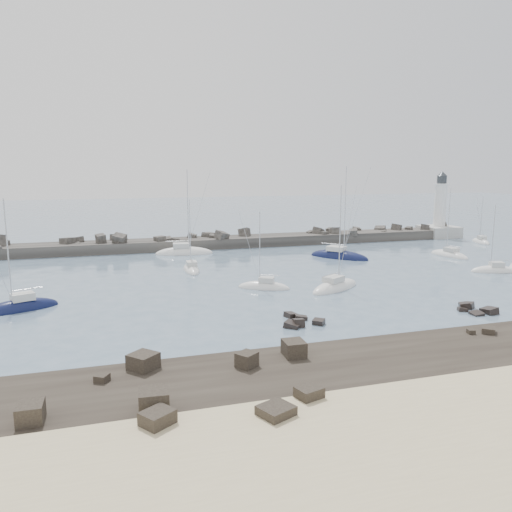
% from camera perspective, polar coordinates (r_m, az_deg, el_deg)
% --- Properties ---
extents(ground, '(400.00, 400.00, 0.00)m').
position_cam_1_polar(ground, '(58.29, 5.31, -4.47)').
color(ground, slate).
rests_on(ground, ground).
extents(rock_shelf, '(140.00, 12.09, 1.97)m').
position_cam_1_polar(rock_shelf, '(39.79, 17.58, -11.86)').
color(rock_shelf, black).
rests_on(rock_shelf, ground).
extents(rock_cluster_near, '(4.38, 4.73, 1.46)m').
position_cam_1_polar(rock_cluster_near, '(47.91, 4.75, -7.64)').
color(rock_cluster_near, black).
rests_on(rock_cluster_near, ground).
extents(rock_cluster_far, '(3.43, 3.95, 1.56)m').
position_cam_1_polar(rock_cluster_far, '(56.36, 23.96, -5.78)').
color(rock_cluster_far, black).
rests_on(rock_cluster_far, ground).
extents(breakwater, '(115.00, 7.31, 5.36)m').
position_cam_1_polar(breakwater, '(92.38, -8.02, 1.05)').
color(breakwater, '#33302D').
rests_on(breakwater, ground).
extents(lighthouse, '(7.00, 7.00, 14.60)m').
position_cam_1_polar(lighthouse, '(113.85, 20.20, 3.62)').
color(lighthouse, '#A6A7A2').
rests_on(lighthouse, ground).
extents(sailboat_2, '(8.19, 5.16, 12.65)m').
position_cam_1_polar(sailboat_2, '(57.56, -25.39, -5.45)').
color(sailboat_2, '#0D1439').
rests_on(sailboat_2, ground).
extents(sailboat_3, '(2.39, 6.97, 11.02)m').
position_cam_1_polar(sailboat_3, '(72.20, -7.39, -1.58)').
color(sailboat_3, white).
rests_on(sailboat_3, ground).
extents(sailboat_4, '(10.14, 4.44, 15.55)m').
position_cam_1_polar(sailboat_4, '(86.35, -8.21, 0.32)').
color(sailboat_4, white).
rests_on(sailboat_4, ground).
extents(sailboat_5, '(6.59, 4.76, 10.31)m').
position_cam_1_polar(sailboat_5, '(61.14, 0.91, -3.61)').
color(sailboat_5, white).
rests_on(sailboat_5, ground).
extents(sailboat_6, '(8.78, 6.61, 13.62)m').
position_cam_1_polar(sailboat_6, '(61.70, 9.03, -3.61)').
color(sailboat_6, white).
rests_on(sailboat_6, ground).
extents(sailboat_7, '(8.87, 9.90, 16.06)m').
position_cam_1_polar(sailboat_7, '(83.12, 9.46, -0.10)').
color(sailboat_7, '#0D1439').
rests_on(sailboat_7, ground).
extents(sailboat_8, '(6.77, 3.96, 10.42)m').
position_cam_1_polar(sailboat_8, '(78.34, 25.56, -1.57)').
color(sailboat_8, white).
rests_on(sailboat_8, ground).
extents(sailboat_9, '(3.52, 7.99, 12.25)m').
position_cam_1_polar(sailboat_9, '(89.45, 21.21, 0.06)').
color(sailboat_9, white).
rests_on(sailboat_9, ground).
extents(sailboat_11, '(3.49, 6.47, 10.02)m').
position_cam_1_polar(sailboat_11, '(107.81, 24.30, 1.44)').
color(sailboat_11, white).
rests_on(sailboat_11, ground).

